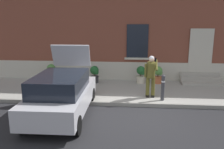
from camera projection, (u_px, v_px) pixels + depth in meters
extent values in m
plane|color=#232326|center=(143.00, 116.00, 8.24)|extent=(80.00, 80.00, 0.00)
cube|color=#99968E|center=(140.00, 91.00, 10.94)|extent=(24.00, 3.60, 0.15)
cube|color=gray|center=(142.00, 105.00, 9.13)|extent=(24.00, 0.12, 0.15)
cube|color=brown|center=(141.00, 10.00, 12.54)|extent=(24.00, 1.40, 7.50)
cube|color=#BCB7A8|center=(139.00, 72.00, 12.56)|extent=(24.00, 0.08, 1.10)
cube|color=brown|center=(201.00, 52.00, 12.04)|extent=(1.00, 0.08, 2.10)
cube|color=#BCB7A8|center=(201.00, 51.00, 12.01)|extent=(1.16, 0.06, 2.24)
cube|color=black|center=(137.00, 41.00, 12.19)|extent=(1.10, 0.06, 1.70)
cube|color=#BCB7A8|center=(137.00, 59.00, 12.37)|extent=(1.30, 0.12, 0.10)
cube|color=#9E998E|center=(202.00, 83.00, 11.62)|extent=(1.97, 0.32, 0.16)
cube|color=#9E998E|center=(201.00, 80.00, 11.91)|extent=(1.97, 0.32, 0.32)
cube|color=#9E998E|center=(199.00, 77.00, 12.20)|extent=(1.97, 0.32, 0.48)
cube|color=#B7B7BF|center=(62.00, 99.00, 8.17)|extent=(1.81, 4.03, 0.64)
cube|color=black|center=(60.00, 83.00, 7.89)|extent=(1.58, 2.42, 0.56)
cube|color=black|center=(75.00, 88.00, 10.18)|extent=(1.66, 0.13, 0.20)
cube|color=yellow|center=(75.00, 84.00, 10.14)|extent=(0.52, 0.03, 0.12)
cube|color=#B21414|center=(58.00, 78.00, 10.12)|extent=(0.16, 0.04, 0.18)
cube|color=#B21414|center=(93.00, 79.00, 10.02)|extent=(0.16, 0.04, 0.18)
cube|color=#B7B7BF|center=(71.00, 56.00, 9.29)|extent=(1.49, 0.39, 0.87)
cylinder|color=black|center=(23.00, 124.00, 6.93)|extent=(0.21, 0.60, 0.60)
cylinder|color=black|center=(77.00, 126.00, 6.82)|extent=(0.21, 0.60, 0.60)
cylinder|color=black|center=(53.00, 95.00, 9.66)|extent=(0.21, 0.60, 0.60)
cylinder|color=black|center=(92.00, 95.00, 9.55)|extent=(0.21, 0.60, 0.60)
cylinder|color=#333338|center=(163.00, 89.00, 9.34)|extent=(0.14, 0.14, 0.95)
sphere|color=#333338|center=(163.00, 76.00, 9.23)|extent=(0.15, 0.15, 0.15)
cylinder|color=silver|center=(163.00, 81.00, 9.27)|extent=(0.15, 0.15, 0.06)
cylinder|color=#333338|center=(74.00, 87.00, 9.64)|extent=(0.14, 0.14, 0.95)
sphere|color=#333338|center=(73.00, 75.00, 9.53)|extent=(0.15, 0.15, 0.15)
cylinder|color=silver|center=(73.00, 79.00, 9.57)|extent=(0.15, 0.15, 0.06)
cylinder|color=#514C1E|center=(148.00, 87.00, 9.73)|extent=(0.15, 0.15, 0.82)
cube|color=black|center=(147.00, 95.00, 9.87)|extent=(0.12, 0.28, 0.10)
cylinder|color=#514C1E|center=(153.00, 87.00, 9.71)|extent=(0.15, 0.15, 0.82)
cube|color=black|center=(153.00, 96.00, 9.86)|extent=(0.12, 0.28, 0.10)
cylinder|color=#514C1E|center=(151.00, 70.00, 9.50)|extent=(0.34, 0.44, 0.67)
sphere|color=tan|center=(152.00, 59.00, 9.33)|extent=(0.22, 0.22, 0.22)
sphere|color=silver|center=(152.00, 58.00, 9.32)|extent=(0.21, 0.21, 0.21)
cylinder|color=#514C1E|center=(146.00, 70.00, 9.48)|extent=(0.09, 0.19, 0.57)
cylinder|color=#514C1E|center=(156.00, 65.00, 9.40)|extent=(0.09, 0.42, 0.42)
cube|color=black|center=(155.00, 60.00, 9.30)|extent=(0.07, 0.02, 0.15)
cylinder|color=#606B38|center=(52.00, 77.00, 12.55)|extent=(0.40, 0.40, 0.34)
cylinder|color=#606B38|center=(52.00, 74.00, 12.52)|extent=(0.44, 0.44, 0.05)
cylinder|color=#47331E|center=(51.00, 72.00, 12.49)|extent=(0.04, 0.04, 0.24)
sphere|color=#4C843D|center=(51.00, 68.00, 12.45)|extent=(0.44, 0.44, 0.44)
sphere|color=#4C843D|center=(53.00, 70.00, 12.41)|extent=(0.24, 0.24, 0.24)
cylinder|color=#2D2D30|center=(95.00, 79.00, 12.07)|extent=(0.40, 0.40, 0.34)
cylinder|color=#2D2D30|center=(95.00, 77.00, 12.04)|extent=(0.44, 0.44, 0.05)
cylinder|color=#47331E|center=(94.00, 74.00, 12.01)|extent=(0.04, 0.04, 0.24)
sphere|color=#1E5628|center=(94.00, 70.00, 11.97)|extent=(0.44, 0.44, 0.44)
sphere|color=#1E5628|center=(96.00, 72.00, 11.93)|extent=(0.24, 0.24, 0.24)
cylinder|color=beige|center=(141.00, 80.00, 12.02)|extent=(0.40, 0.40, 0.34)
cylinder|color=beige|center=(141.00, 77.00, 11.99)|extent=(0.44, 0.44, 0.05)
cylinder|color=#47331E|center=(141.00, 74.00, 11.96)|extent=(0.04, 0.04, 0.24)
sphere|color=#1E5628|center=(141.00, 70.00, 11.92)|extent=(0.44, 0.44, 0.44)
sphere|color=#1E5628|center=(143.00, 73.00, 11.88)|extent=(0.24, 0.24, 0.24)
cylinder|color=#B25B38|center=(158.00, 80.00, 11.94)|extent=(0.40, 0.40, 0.34)
cylinder|color=#B25B38|center=(158.00, 77.00, 11.91)|extent=(0.44, 0.44, 0.05)
cylinder|color=#47331E|center=(158.00, 74.00, 11.88)|extent=(0.04, 0.04, 0.24)
sphere|color=#4C843D|center=(158.00, 71.00, 11.84)|extent=(0.44, 0.44, 0.44)
sphere|color=#4C843D|center=(160.00, 73.00, 11.80)|extent=(0.24, 0.24, 0.24)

